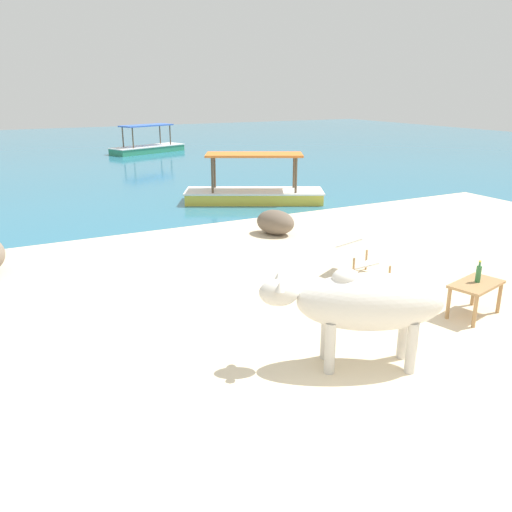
% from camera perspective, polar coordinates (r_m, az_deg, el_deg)
% --- Properties ---
extents(sand_beach, '(18.00, 14.00, 0.04)m').
position_cam_1_polar(sand_beach, '(5.77, 14.35, -13.17)').
color(sand_beach, beige).
rests_on(sand_beach, ground).
extents(water_surface, '(60.00, 36.00, 0.03)m').
position_cam_1_polar(water_surface, '(25.99, -20.14, 10.22)').
color(water_surface, teal).
rests_on(water_surface, ground).
extents(cow, '(1.94, 1.27, 1.12)m').
position_cam_1_polar(cow, '(5.67, 11.77, -4.97)').
color(cow, beige).
rests_on(cow, sand_beach).
extents(low_bench_table, '(0.84, 0.61, 0.46)m').
position_cam_1_polar(low_bench_table, '(7.48, 22.77, -3.28)').
color(low_bench_table, '#A37A4C').
rests_on(low_bench_table, sand_beach).
extents(bottle, '(0.07, 0.07, 0.30)m').
position_cam_1_polar(bottle, '(7.45, 23.01, -1.76)').
color(bottle, '#2D6B38').
rests_on(bottle, low_bench_table).
extents(deck_chair_far, '(0.83, 0.93, 0.68)m').
position_cam_1_polar(deck_chair_far, '(8.61, 11.64, 0.44)').
color(deck_chair_far, '#A37A4C').
rests_on(deck_chair_far, sand_beach).
extents(shore_rock_large, '(0.90, 1.02, 0.51)m').
position_cam_1_polar(shore_rock_large, '(10.86, 2.11, 3.68)').
color(shore_rock_large, '#6B5B4C').
rests_on(shore_rock_large, sand_beach).
extents(boat_green, '(3.84, 2.38, 1.29)m').
position_cam_1_polar(boat_green, '(25.89, -11.69, 11.54)').
color(boat_green, '#338E66').
rests_on(boat_green, water_surface).
extents(boat_yellow, '(3.79, 2.73, 1.29)m').
position_cam_1_polar(boat_yellow, '(14.14, -0.20, 6.99)').
color(boat_yellow, gold).
rests_on(boat_yellow, water_surface).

